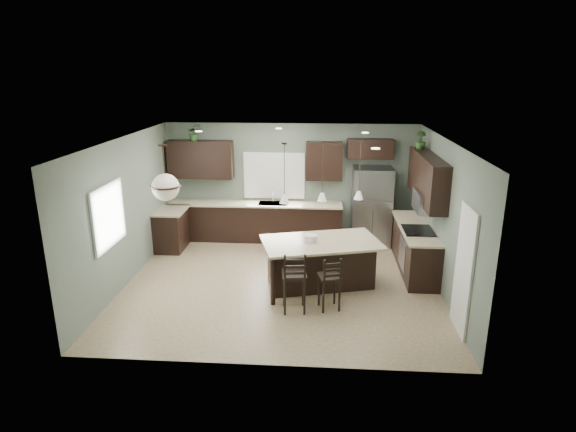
# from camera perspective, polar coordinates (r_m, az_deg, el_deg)

# --- Properties ---
(ground) EXTENTS (6.00, 6.00, 0.00)m
(ground) POSITION_cam_1_polar(r_m,az_deg,el_deg) (9.52, -0.78, -7.91)
(ground) COLOR #9E8466
(ground) RESTS_ON ground
(pantry_door) EXTENTS (0.04, 0.82, 2.04)m
(pantry_door) POSITION_cam_1_polar(r_m,az_deg,el_deg) (7.98, 20.12, -6.10)
(pantry_door) COLOR white
(pantry_door) RESTS_ON ground
(window_back) EXTENTS (1.35, 0.02, 1.00)m
(window_back) POSITION_cam_1_polar(r_m,az_deg,el_deg) (11.66, -1.64, 4.82)
(window_back) COLOR white
(window_back) RESTS_ON room_shell
(window_left) EXTENTS (0.02, 1.10, 1.00)m
(window_left) POSITION_cam_1_polar(r_m,az_deg,el_deg) (8.99, -20.59, 0.00)
(window_left) COLOR white
(window_left) RESTS_ON room_shell
(left_return_cabs) EXTENTS (0.60, 0.90, 0.90)m
(left_return_cabs) POSITION_cam_1_polar(r_m,az_deg,el_deg) (11.43, -13.67, -1.64)
(left_return_cabs) COLOR black
(left_return_cabs) RESTS_ON ground
(left_return_countertop) EXTENTS (0.66, 0.96, 0.04)m
(left_return_countertop) POSITION_cam_1_polar(r_m,az_deg,el_deg) (11.29, -13.74, 0.62)
(left_return_countertop) COLOR #BAAE8D
(left_return_countertop) RESTS_ON left_return_cabs
(back_lower_cabs) EXTENTS (4.20, 0.60, 0.90)m
(back_lower_cabs) POSITION_cam_1_polar(r_m,az_deg,el_deg) (11.72, -3.92, -0.72)
(back_lower_cabs) COLOR black
(back_lower_cabs) RESTS_ON ground
(back_countertop) EXTENTS (4.20, 0.66, 0.04)m
(back_countertop) POSITION_cam_1_polar(r_m,az_deg,el_deg) (11.57, -3.98, 1.47)
(back_countertop) COLOR #BAAE8D
(back_countertop) RESTS_ON back_lower_cabs
(sink_inset) EXTENTS (0.70, 0.45, 0.01)m
(sink_inset) POSITION_cam_1_polar(r_m,az_deg,el_deg) (11.51, -1.77, 1.50)
(sink_inset) COLOR gray
(sink_inset) RESTS_ON back_countertop
(faucet) EXTENTS (0.02, 0.02, 0.28)m
(faucet) POSITION_cam_1_polar(r_m,az_deg,el_deg) (11.45, -1.79, 2.16)
(faucet) COLOR silver
(faucet) RESTS_ON back_countertop
(back_upper_left) EXTENTS (1.55, 0.34, 0.90)m
(back_upper_left) POSITION_cam_1_polar(r_m,az_deg,el_deg) (11.73, -10.33, 6.62)
(back_upper_left) COLOR black
(back_upper_left) RESTS_ON room_shell
(back_upper_right) EXTENTS (0.85, 0.34, 0.90)m
(back_upper_right) POSITION_cam_1_polar(r_m,az_deg,el_deg) (11.37, 4.33, 6.52)
(back_upper_right) COLOR black
(back_upper_right) RESTS_ON room_shell
(fridge_header) EXTENTS (1.05, 0.34, 0.45)m
(fridge_header) POSITION_cam_1_polar(r_m,az_deg,el_deg) (11.38, 9.71, 7.86)
(fridge_header) COLOR black
(fridge_header) RESTS_ON room_shell
(right_lower_cabs) EXTENTS (0.60, 2.35, 0.90)m
(right_lower_cabs) POSITION_cam_1_polar(r_m,az_deg,el_deg) (10.31, 14.79, -3.78)
(right_lower_cabs) COLOR black
(right_lower_cabs) RESTS_ON ground
(right_countertop) EXTENTS (0.66, 2.35, 0.04)m
(right_countertop) POSITION_cam_1_polar(r_m,az_deg,el_deg) (10.16, 14.88, -1.30)
(right_countertop) COLOR #BAAE8D
(right_countertop) RESTS_ON right_lower_cabs
(cooktop) EXTENTS (0.58, 0.75, 0.02)m
(cooktop) POSITION_cam_1_polar(r_m,az_deg,el_deg) (9.89, 15.17, -1.66)
(cooktop) COLOR black
(cooktop) RESTS_ON right_countertop
(wall_oven_front) EXTENTS (0.01, 0.72, 0.60)m
(wall_oven_front) POSITION_cam_1_polar(r_m,az_deg,el_deg) (10.01, 13.35, -4.32)
(wall_oven_front) COLOR gray
(wall_oven_front) RESTS_ON right_lower_cabs
(right_upper_cabs) EXTENTS (0.34, 2.35, 0.90)m
(right_upper_cabs) POSITION_cam_1_polar(r_m,az_deg,el_deg) (9.92, 16.18, 4.34)
(right_upper_cabs) COLOR black
(right_upper_cabs) RESTS_ON room_shell
(microwave) EXTENTS (0.40, 0.75, 0.40)m
(microwave) POSITION_cam_1_polar(r_m,az_deg,el_deg) (9.74, 16.02, 1.70)
(microwave) COLOR gray
(microwave) RESTS_ON right_upper_cabs
(refrigerator) EXTENTS (0.90, 0.74, 1.85)m
(refrigerator) POSITION_cam_1_polar(r_m,az_deg,el_deg) (11.45, 9.86, 1.12)
(refrigerator) COLOR gray
(refrigerator) RESTS_ON ground
(kitchen_island) EXTENTS (2.42, 1.77, 0.92)m
(kitchen_island) POSITION_cam_1_polar(r_m,az_deg,el_deg) (9.20, 3.88, -5.71)
(kitchen_island) COLOR black
(kitchen_island) RESTS_ON ground
(serving_dish) EXTENTS (0.24, 0.24, 0.14)m
(serving_dish) POSITION_cam_1_polar(r_m,az_deg,el_deg) (8.96, 2.72, -2.68)
(serving_dish) COLOR silver
(serving_dish) RESTS_ON kitchen_island
(bar_stool_left) EXTENTS (0.46, 0.46, 1.11)m
(bar_stool_left) POSITION_cam_1_polar(r_m,az_deg,el_deg) (8.27, 0.74, -7.71)
(bar_stool_left) COLOR black
(bar_stool_left) RESTS_ON ground
(bar_stool_center) EXTENTS (0.45, 0.45, 0.99)m
(bar_stool_center) POSITION_cam_1_polar(r_m,az_deg,el_deg) (8.38, 4.93, -7.86)
(bar_stool_center) COLOR black
(bar_stool_center) RESTS_ON ground
(pendant_left) EXTENTS (0.17, 0.17, 1.10)m
(pendant_left) POSITION_cam_1_polar(r_m,az_deg,el_deg) (8.51, -0.44, 5.07)
(pendant_left) COLOR silver
(pendant_left) RESTS_ON room_shell
(pendant_center) EXTENTS (0.17, 0.17, 1.10)m
(pendant_center) POSITION_cam_1_polar(r_m,az_deg,el_deg) (8.67, 4.12, 5.25)
(pendant_center) COLOR silver
(pendant_center) RESTS_ON room_shell
(pendant_right) EXTENTS (0.17, 0.17, 1.10)m
(pendant_right) POSITION_cam_1_polar(r_m,az_deg,el_deg) (8.88, 8.50, 5.38)
(pendant_right) COLOR white
(pendant_right) RESTS_ON room_shell
(chandelier) EXTENTS (0.52, 0.52, 0.99)m
(chandelier) POSITION_cam_1_polar(r_m,az_deg,el_deg) (8.56, -14.44, 4.98)
(chandelier) COLOR beige
(chandelier) RESTS_ON room_shell
(plant_back_left) EXTENTS (0.41, 0.38, 0.36)m
(plant_back_left) POSITION_cam_1_polar(r_m,az_deg,el_deg) (11.64, -11.07, 9.63)
(plant_back_left) COLOR #2D5A27
(plant_back_left) RESTS_ON back_upper_left
(plant_right_wall) EXTENTS (0.21, 0.21, 0.38)m
(plant_right_wall) POSITION_cam_1_polar(r_m,az_deg,el_deg) (10.56, 15.46, 8.66)
(plant_right_wall) COLOR #2A4E22
(plant_right_wall) RESTS_ON right_upper_cabs
(room_shell) EXTENTS (6.00, 6.00, 6.00)m
(room_shell) POSITION_cam_1_polar(r_m,az_deg,el_deg) (8.94, -0.82, 2.02)
(room_shell) COLOR slate
(room_shell) RESTS_ON ground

